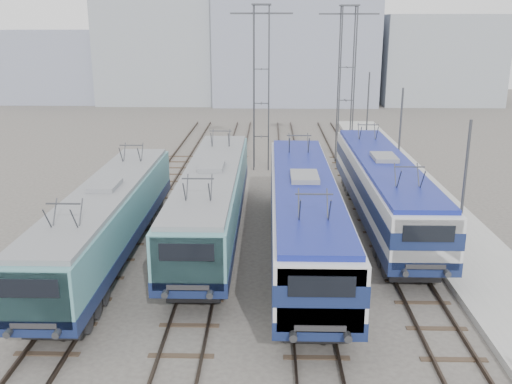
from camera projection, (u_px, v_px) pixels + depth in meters
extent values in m
plane|color=#514C47|center=(252.00, 301.00, 22.71)|extent=(160.00, 160.00, 0.00)
cube|color=#9E9E99|center=(450.00, 231.00, 30.10)|extent=(4.00, 70.00, 0.30)
cube|color=#131F47|center=(109.00, 234.00, 26.29)|extent=(2.75, 17.34, 0.58)
cube|color=teal|center=(107.00, 210.00, 25.96)|extent=(2.70, 17.34, 1.73)
cube|color=teal|center=(35.00, 297.00, 18.01)|extent=(2.48, 0.67, 1.97)
cube|color=slate|center=(105.00, 189.00, 25.69)|extent=(2.48, 16.65, 0.19)
cube|color=#262628|center=(67.00, 307.00, 20.94)|extent=(2.02, 3.47, 0.65)
cube|color=#262628|center=(138.00, 210.00, 32.04)|extent=(2.02, 3.47, 0.65)
cube|color=#131F47|center=(213.00, 212.00, 29.16)|extent=(2.87, 18.12, 0.60)
cube|color=teal|center=(212.00, 189.00, 28.82)|extent=(2.82, 18.12, 1.81)
cube|color=teal|center=(188.00, 261.00, 20.52)|extent=(2.59, 0.70, 2.05)
cube|color=slate|center=(212.00, 170.00, 28.54)|extent=(2.59, 17.39, 0.20)
cube|color=#262628|center=(199.00, 275.00, 23.58)|extent=(2.11, 3.62, 0.68)
cube|color=#262628|center=(222.00, 193.00, 35.17)|extent=(2.11, 3.62, 0.68)
cube|color=#131F47|center=(303.00, 228.00, 26.65)|extent=(2.98, 18.85, 0.63)
cube|color=silver|center=(304.00, 203.00, 26.30)|extent=(2.93, 18.85, 1.88)
cube|color=#131F47|center=(304.00, 204.00, 26.32)|extent=(2.97, 18.87, 0.73)
cube|color=silver|center=(320.00, 296.00, 17.66)|extent=(2.70, 0.73, 2.14)
cube|color=navy|center=(304.00, 181.00, 26.01)|extent=(2.70, 18.09, 0.21)
cube|color=#262628|center=(312.00, 307.00, 20.85)|extent=(2.20, 3.77, 0.71)
cube|color=#262628|center=(297.00, 204.00, 32.90)|extent=(2.20, 3.77, 0.71)
cube|color=#131F47|center=(381.00, 201.00, 30.97)|extent=(2.89, 18.28, 0.61)
cube|color=silver|center=(383.00, 179.00, 30.63)|extent=(2.84, 18.28, 1.83)
cube|color=#131F47|center=(383.00, 180.00, 30.64)|extent=(2.88, 18.30, 0.71)
cube|color=silver|center=(425.00, 242.00, 22.25)|extent=(2.62, 0.71, 2.07)
cube|color=navy|center=(384.00, 161.00, 30.34)|extent=(2.62, 17.55, 0.20)
cube|color=#262628|center=(406.00, 258.00, 25.33)|extent=(2.13, 3.66, 0.69)
cube|color=#262628|center=(363.00, 184.00, 37.03)|extent=(2.13, 3.66, 0.69)
cylinder|color=#3F4247|center=(254.00, 91.00, 41.62)|extent=(0.10, 0.10, 12.00)
cylinder|color=#3F4247|center=(269.00, 91.00, 41.60)|extent=(0.10, 0.10, 12.00)
cylinder|color=#3F4247|center=(254.00, 89.00, 42.68)|extent=(0.10, 0.10, 12.00)
cylinder|color=#3F4247|center=(269.00, 89.00, 42.65)|extent=(0.10, 0.10, 12.00)
cube|color=#3F4247|center=(262.00, 13.00, 40.62)|extent=(4.50, 0.12, 0.12)
cylinder|color=#3F4247|center=(340.00, 88.00, 43.39)|extent=(0.10, 0.10, 12.00)
cylinder|color=#3F4247|center=(354.00, 88.00, 43.36)|extent=(0.10, 0.10, 12.00)
cylinder|color=#3F4247|center=(338.00, 86.00, 44.44)|extent=(0.10, 0.10, 12.00)
cylinder|color=#3F4247|center=(352.00, 86.00, 44.42)|extent=(0.10, 0.10, 12.00)
cube|color=#3F4247|center=(349.00, 14.00, 42.39)|extent=(4.50, 0.12, 0.12)
cylinder|color=#3F4247|center=(462.00, 204.00, 23.44)|extent=(0.12, 0.12, 7.00)
cylinder|color=#3F4247|center=(399.00, 145.00, 34.96)|extent=(0.12, 0.12, 7.00)
cylinder|color=#3F4247|center=(367.00, 116.00, 46.47)|extent=(0.12, 0.12, 7.00)
cube|color=#8E969F|center=(167.00, 52.00, 80.57)|extent=(18.00, 12.00, 14.00)
cube|color=#848BA1|center=(294.00, 37.00, 79.58)|extent=(22.00, 14.00, 18.00)
cube|color=#8E969F|center=(437.00, 59.00, 79.95)|extent=(16.00, 12.00, 12.00)
cube|color=#848BA1|center=(56.00, 66.00, 81.51)|extent=(14.00, 10.00, 10.00)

